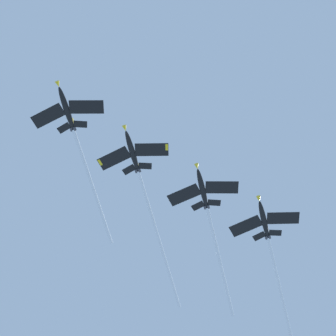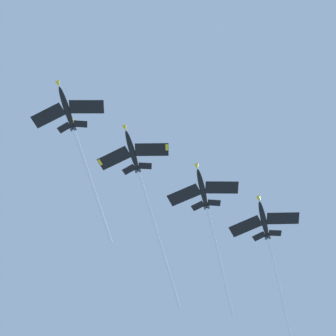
{
  "view_description": "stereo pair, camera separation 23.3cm",
  "coord_description": "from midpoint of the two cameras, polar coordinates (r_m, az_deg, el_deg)",
  "views": [
    {
      "loc": [
        -29.28,
        36.75,
        1.69
      ],
      "look_at": [
        -4.34,
        -40.56,
        129.95
      ],
      "focal_mm": 59.99,
      "sensor_mm": 36.0,
      "label": 1
    },
    {
      "loc": [
        -29.06,
        36.82,
        1.69
      ],
      "look_at": [
        -4.34,
        -40.56,
        129.95
      ],
      "focal_mm": 59.99,
      "sensor_mm": 36.0,
      "label": 2
    }
  ],
  "objects": [
    {
      "name": "jet_third",
      "position": [
        158.91,
        4.38,
        -5.54
      ],
      "size": [
        20.15,
        51.03,
        9.47
      ],
      "color": "black"
    },
    {
      "name": "jet_fourth",
      "position": [
        164.98,
        10.4,
        -7.98
      ],
      "size": [
        20.18,
        50.19,
        9.21
      ],
      "color": "black"
    },
    {
      "name": "jet_lead",
      "position": [
        151.88,
        -9.16,
        2.68
      ],
      "size": [
        20.16,
        49.1,
        8.8
      ],
      "color": "black"
    },
    {
      "name": "jet_second",
      "position": [
        155.58,
        -2.37,
        -2.44
      ],
      "size": [
        20.17,
        59.0,
        11.23
      ],
      "color": "black"
    }
  ]
}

